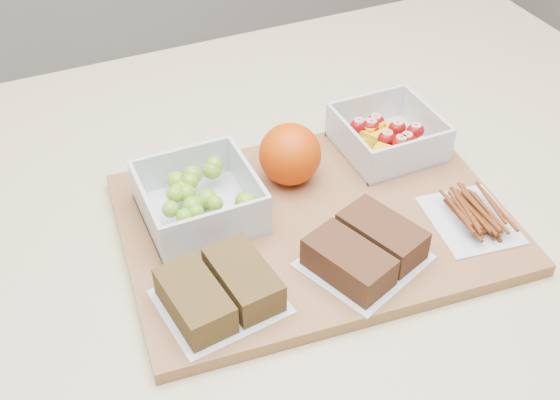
{
  "coord_description": "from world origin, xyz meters",
  "views": [
    {
      "loc": [
        -0.25,
        -0.53,
        1.44
      ],
      "look_at": [
        -0.0,
        0.02,
        0.93
      ],
      "focal_mm": 45.0,
      "sensor_mm": 36.0,
      "label": 1
    }
  ],
  "objects_px": {
    "fruit_container": "(387,137)",
    "sandwich_bag_center": "(365,250)",
    "cutting_board": "(315,223)",
    "sandwich_bag_left": "(219,291)",
    "orange": "(290,154)",
    "grape_container": "(201,198)",
    "pretzel_bag": "(472,213)"
  },
  "relations": [
    {
      "from": "fruit_container",
      "to": "sandwich_bag_center",
      "type": "xyz_separation_m",
      "value": [
        -0.12,
        -0.16,
        -0.0
      ]
    },
    {
      "from": "cutting_board",
      "to": "sandwich_bag_left",
      "type": "xyz_separation_m",
      "value": [
        -0.14,
        -0.07,
        0.03
      ]
    },
    {
      "from": "sandwich_bag_center",
      "to": "sandwich_bag_left",
      "type": "bearing_deg",
      "value": 176.96
    },
    {
      "from": "sandwich_bag_left",
      "to": "fruit_container",
      "type": "bearing_deg",
      "value": 28.95
    },
    {
      "from": "orange",
      "to": "sandwich_bag_left",
      "type": "relative_size",
      "value": 0.58
    },
    {
      "from": "grape_container",
      "to": "fruit_container",
      "type": "height_order",
      "value": "grape_container"
    },
    {
      "from": "fruit_container",
      "to": "sandwich_bag_left",
      "type": "distance_m",
      "value": 0.32
    },
    {
      "from": "cutting_board",
      "to": "grape_container",
      "type": "distance_m",
      "value": 0.13
    },
    {
      "from": "grape_container",
      "to": "sandwich_bag_left",
      "type": "xyz_separation_m",
      "value": [
        -0.03,
        -0.13,
        -0.0
      ]
    },
    {
      "from": "grape_container",
      "to": "sandwich_bag_left",
      "type": "bearing_deg",
      "value": -101.5
    },
    {
      "from": "cutting_board",
      "to": "grape_container",
      "type": "height_order",
      "value": "grape_container"
    },
    {
      "from": "cutting_board",
      "to": "fruit_container",
      "type": "bearing_deg",
      "value": 35.09
    },
    {
      "from": "sandwich_bag_center",
      "to": "grape_container",
      "type": "bearing_deg",
      "value": 132.57
    },
    {
      "from": "sandwich_bag_left",
      "to": "cutting_board",
      "type": "bearing_deg",
      "value": 27.99
    },
    {
      "from": "fruit_container",
      "to": "sandwich_bag_center",
      "type": "height_order",
      "value": "fruit_container"
    },
    {
      "from": "grape_container",
      "to": "sandwich_bag_left",
      "type": "distance_m",
      "value": 0.13
    },
    {
      "from": "orange",
      "to": "sandwich_bag_center",
      "type": "distance_m",
      "value": 0.16
    },
    {
      "from": "sandwich_bag_left",
      "to": "sandwich_bag_center",
      "type": "height_order",
      "value": "same"
    },
    {
      "from": "cutting_board",
      "to": "pretzel_bag",
      "type": "distance_m",
      "value": 0.17
    },
    {
      "from": "sandwich_bag_center",
      "to": "pretzel_bag",
      "type": "distance_m",
      "value": 0.14
    },
    {
      "from": "fruit_container",
      "to": "cutting_board",
      "type": "bearing_deg",
      "value": -150.11
    },
    {
      "from": "fruit_container",
      "to": "pretzel_bag",
      "type": "relative_size",
      "value": 1.0
    },
    {
      "from": "cutting_board",
      "to": "orange",
      "type": "bearing_deg",
      "value": 92.94
    },
    {
      "from": "grape_container",
      "to": "sandwich_bag_left",
      "type": "relative_size",
      "value": 0.97
    },
    {
      "from": "sandwich_bag_center",
      "to": "pretzel_bag",
      "type": "bearing_deg",
      "value": 3.14
    },
    {
      "from": "cutting_board",
      "to": "pretzel_bag",
      "type": "height_order",
      "value": "pretzel_bag"
    },
    {
      "from": "cutting_board",
      "to": "sandwich_bag_left",
      "type": "distance_m",
      "value": 0.16
    },
    {
      "from": "sandwich_bag_left",
      "to": "sandwich_bag_center",
      "type": "relative_size",
      "value": 0.86
    },
    {
      "from": "fruit_container",
      "to": "sandwich_bag_center",
      "type": "relative_size",
      "value": 0.79
    },
    {
      "from": "orange",
      "to": "sandwich_bag_left",
      "type": "distance_m",
      "value": 0.21
    },
    {
      "from": "cutting_board",
      "to": "sandwich_bag_center",
      "type": "xyz_separation_m",
      "value": [
        0.02,
        -0.08,
        0.03
      ]
    },
    {
      "from": "cutting_board",
      "to": "fruit_container",
      "type": "height_order",
      "value": "fruit_container"
    }
  ]
}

